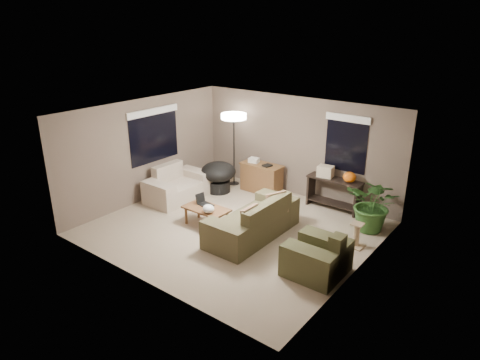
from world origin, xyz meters
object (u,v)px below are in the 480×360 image
Objects in this scene: armchair at (317,258)px; houseplant at (374,210)px; floor_lamp at (234,127)px; desk at (262,178)px; console_table at (334,191)px; papasan_chair at (218,175)px; coffee_table at (206,210)px; cat_scratching_post at (356,236)px; loveseat at (177,187)px; main_sofa at (254,223)px.

armchair is 0.83× the size of houseplant.
floor_lamp reaches higher than armchair.
armchair is 0.91× the size of desk.
console_table is 2.96m from papasan_chair.
armchair is at bearing -93.81° from houseplant.
coffee_table is at bearing -64.85° from floor_lamp.
cat_scratching_post reaches higher than coffee_table.
houseplant is at bearing 90.76° from cat_scratching_post.
armchair reaches higher than cat_scratching_post.
floor_lamp is 1.59× the size of houseplant.
coffee_table is 2.00× the size of cat_scratching_post.
loveseat reaches higher than cat_scratching_post.
loveseat reaches higher than desk.
loveseat is 3.83m from console_table.
houseplant reaches higher than coffee_table.
floor_lamp is 3.82× the size of cat_scratching_post.
papasan_chair is at bearing 62.11° from loveseat.
cat_scratching_post is (1.17, -1.38, -0.22)m from console_table.
loveseat is 1.23× the size of console_table.
console_table is (0.67, 2.26, 0.14)m from main_sofa.
loveseat is 1.74m from coffee_table.
main_sofa is 4.40× the size of cat_scratching_post.
main_sofa is at bearing -136.65° from houseplant.
main_sofa is at bearing -154.58° from cat_scratching_post.
desk is 1.52m from floor_lamp.
main_sofa is 1.15× the size of floor_lamp.
armchair is 2.89m from console_table.
console_table is at bearing 130.37° from cat_scratching_post.
main_sofa is 2.73m from loveseat.
cat_scratching_post is (0.01, -0.85, -0.25)m from houseplant.
floor_lamp is at bearing 136.27° from main_sofa.
console_table is at bearing 110.64° from armchair.
console_table is at bearing 4.57° from desk.
coffee_table is 0.52× the size of floor_lamp.
loveseat is 4.71m from houseplant.
papasan_chair is at bearing 172.29° from cat_scratching_post.
houseplant is at bearing 43.35° from main_sofa.
papasan_chair is at bearing -142.44° from desk.
cat_scratching_post is at bearing -49.63° from console_table.
papasan_chair is at bearing -87.54° from floor_lamp.
armchair is at bearing -69.36° from console_table.
console_table is (-1.02, 2.70, 0.14)m from armchair.
cat_scratching_post is at bearing -89.24° from houseplant.
papasan_chair reaches higher than cat_scratching_post.
houseplant is at bearing -6.76° from desk.
papasan_chair is (-2.17, 1.42, 0.17)m from main_sofa.
armchair is at bearing -96.75° from cat_scratching_post.
main_sofa is 1.83× the size of houseplant.
houseplant is 0.89m from cat_scratching_post.
houseplant is at bearing -24.38° from console_table.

